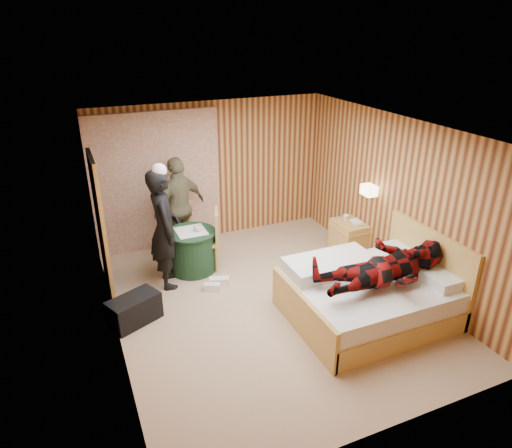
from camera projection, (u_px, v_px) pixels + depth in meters
name	position (u px, v px, depth m)	size (l,w,h in m)	color
floor	(269.00, 302.00, 6.59)	(4.20, 5.00, 0.01)	tan
ceiling	(271.00, 130.00, 5.58)	(4.20, 5.00, 0.01)	silver
wall_back	(211.00, 172.00, 8.18)	(4.20, 0.02, 2.50)	tan
wall_left	(107.00, 252.00, 5.33)	(0.02, 5.00, 2.50)	tan
wall_right	(397.00, 201.00, 6.84)	(0.02, 5.00, 2.50)	tan
curtain	(157.00, 182.00, 7.78)	(2.20, 0.08, 2.40)	beige
doorway	(100.00, 224.00, 6.61)	(0.06, 0.90, 2.05)	black
wall_lamp	(369.00, 190.00, 7.13)	(0.26, 0.24, 0.16)	gold
bed	(369.00, 295.00, 6.18)	(2.08, 1.64, 1.13)	#E4B45D
nightstand	(349.00, 238.00, 7.83)	(0.46, 0.63, 0.60)	#E4B45D
round_table	(192.00, 250.00, 7.32)	(0.79, 0.79, 0.70)	#1B3C1F
chair_far	(181.00, 225.00, 7.77)	(0.42, 0.42, 0.93)	#E4B45D
chair_near	(210.00, 235.00, 7.30)	(0.57, 0.57, 1.00)	#E4B45D
duffel_bag	(134.00, 310.00, 6.09)	(0.67, 0.36, 0.38)	black
sneaker_left	(219.00, 282.00, 6.98)	(0.30, 0.12, 0.13)	white
sneaker_right	(212.00, 287.00, 6.87)	(0.24, 0.10, 0.11)	white
woman_standing	(164.00, 229.00, 6.71)	(0.67, 0.44, 1.84)	black
man_at_table	(180.00, 207.00, 7.66)	(1.01, 0.42, 1.72)	#6E6849
man_on_bed	(387.00, 258.00, 5.73)	(1.77, 0.67, 0.86)	maroon
book_lower	(352.00, 223.00, 7.66)	(0.17, 0.22, 0.02)	white
book_upper	(352.00, 222.00, 7.65)	(0.16, 0.22, 0.02)	white
cup_nightstand	(346.00, 217.00, 7.80)	(0.10, 0.10, 0.09)	white
cup_table	(198.00, 228.00, 7.15)	(0.12, 0.12, 0.10)	white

